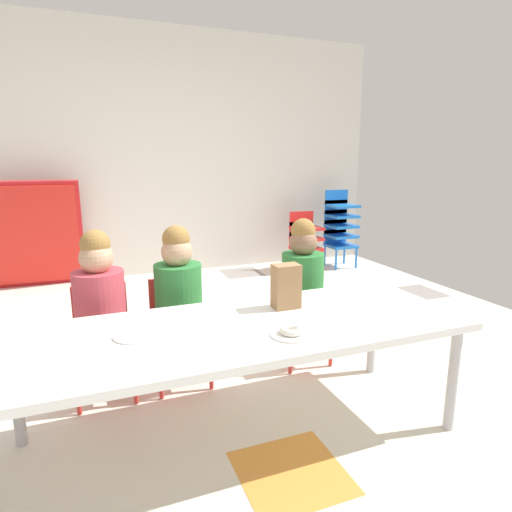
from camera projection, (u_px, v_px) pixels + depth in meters
ground_plane at (225, 376)px, 2.61m from camera, size 5.31×5.29×0.02m
back_wall at (151, 154)px, 4.72m from camera, size 5.31×0.10×2.66m
craft_table at (240, 334)px, 1.91m from camera, size 2.06×0.74×0.55m
seated_child_near_camera at (100, 300)px, 2.25m from camera, size 0.32×0.31×0.92m
seated_child_middle_seat at (178, 291)px, 2.39m from camera, size 0.32×0.31×0.92m
seated_child_far_right at (302, 278)px, 2.67m from camera, size 0.32×0.31×0.92m
kid_chair_red_stack at (305, 237)px, 5.04m from camera, size 0.32×0.30×0.68m
kid_chair_blue_stack at (340, 224)px, 5.18m from camera, size 0.32×0.30×0.92m
folded_activity_table at (34, 235)px, 4.28m from camera, size 0.90×0.29×1.09m
paper_bag_brown at (286, 286)px, 2.12m from camera, size 0.13×0.09×0.22m
paper_plate_near_edge at (291, 334)px, 1.80m from camera, size 0.18×0.18×0.01m
paper_plate_center_table at (135, 335)px, 1.79m from camera, size 0.18×0.18×0.01m
donut_powdered_on_plate at (292, 330)px, 1.80m from camera, size 0.10×0.10×0.03m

